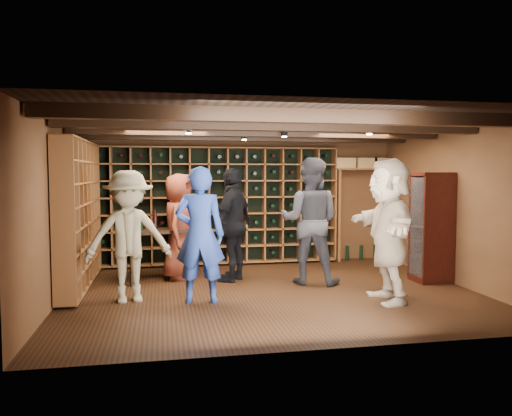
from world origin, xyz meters
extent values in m
plane|color=#321B0E|center=(0.00, 0.00, 0.00)|extent=(6.00, 6.00, 0.00)
plane|color=brown|center=(0.00, 2.50, 1.25)|extent=(6.00, 0.00, 6.00)
plane|color=brown|center=(0.00, -2.50, 1.25)|extent=(6.00, 0.00, 6.00)
plane|color=brown|center=(-3.00, 0.00, 1.25)|extent=(0.00, 5.00, 5.00)
plane|color=brown|center=(3.00, 0.00, 1.25)|extent=(0.00, 5.00, 5.00)
plane|color=black|center=(0.00, 0.00, 2.50)|extent=(6.00, 6.00, 0.00)
cube|color=black|center=(0.00, -1.60, 2.42)|extent=(5.90, 0.18, 0.16)
cube|color=black|center=(0.00, -0.50, 2.42)|extent=(5.90, 0.18, 0.16)
cube|color=black|center=(0.00, 0.60, 2.42)|extent=(5.90, 0.18, 0.16)
cube|color=black|center=(0.00, 1.70, 2.42)|extent=(5.90, 0.18, 0.16)
cylinder|color=black|center=(-1.20, 0.00, 2.39)|extent=(0.10, 0.10, 0.10)
cylinder|color=black|center=(0.30, 0.40, 2.39)|extent=(0.10, 0.10, 0.10)
cylinder|color=black|center=(1.40, -0.30, 2.39)|extent=(0.10, 0.10, 0.10)
cylinder|color=black|center=(-0.20, 1.20, 2.39)|extent=(0.10, 0.10, 0.10)
cube|color=brown|center=(-0.52, 2.33, 1.15)|extent=(4.65, 0.30, 2.20)
cube|color=black|center=(-0.52, 2.33, 1.15)|extent=(4.56, 0.02, 2.16)
cube|color=brown|center=(-2.83, 0.82, 1.15)|extent=(0.30, 2.65, 2.20)
cube|color=black|center=(-2.83, 0.82, 1.15)|extent=(0.29, 0.02, 2.16)
cube|color=brown|center=(2.40, 2.32, 1.85)|extent=(1.15, 0.32, 0.04)
cube|color=brown|center=(2.92, 2.32, 0.93)|extent=(0.05, 0.28, 1.85)
cube|color=brown|center=(1.88, 2.32, 0.93)|extent=(0.05, 0.28, 1.85)
cube|color=tan|center=(2.00, 2.32, 1.97)|extent=(0.40, 0.30, 0.20)
cube|color=tan|center=(2.45, 2.32, 1.97)|extent=(0.40, 0.30, 0.20)
cube|color=tan|center=(2.80, 2.32, 1.97)|extent=(0.40, 0.30, 0.20)
cube|color=#38100B|center=(2.72, 0.20, 0.05)|extent=(0.55, 0.50, 0.10)
cube|color=#38100B|center=(2.72, 0.20, 0.90)|extent=(0.55, 0.50, 1.70)
cube|color=white|center=(2.46, 0.20, 0.90)|extent=(0.01, 0.46, 1.60)
cube|color=#38100B|center=(2.72, 0.20, 0.90)|extent=(0.50, 0.44, 0.02)
sphere|color=#59260C|center=(2.70, 0.20, 1.00)|extent=(0.18, 0.18, 0.18)
imported|color=navy|center=(-1.08, -0.42, 0.93)|extent=(0.74, 0.54, 1.86)
imported|color=black|center=(0.74, 0.45, 1.00)|extent=(1.20, 1.10, 2.01)
imported|color=maroon|center=(-1.31, 1.17, 0.88)|extent=(0.77, 0.98, 1.76)
imported|color=black|center=(-0.44, 0.86, 0.92)|extent=(1.00, 1.14, 1.85)
imported|color=#857A5C|center=(-2.04, -0.19, 0.90)|extent=(1.26, 0.84, 1.80)
imported|color=#BFA88C|center=(1.47, -0.84, 0.99)|extent=(0.76, 1.88, 1.97)
cube|color=black|center=(-1.64, 1.14, 0.82)|extent=(1.23, 0.88, 0.05)
cube|color=black|center=(-2.05, 0.76, 0.40)|extent=(0.07, 0.07, 0.80)
cube|color=black|center=(-1.09, 1.08, 0.40)|extent=(0.07, 0.07, 0.80)
cube|color=black|center=(-2.20, 1.20, 0.40)|extent=(0.07, 0.07, 0.80)
cube|color=black|center=(-1.23, 1.52, 0.40)|extent=(0.07, 0.07, 0.80)
cylinder|color=black|center=(-1.92, 1.09, 0.98)|extent=(0.07, 0.07, 0.28)
cylinder|color=black|center=(-1.70, 1.17, 0.98)|extent=(0.07, 0.07, 0.28)
cylinder|color=black|center=(-1.44, 1.25, 0.98)|extent=(0.07, 0.07, 0.28)
camera|label=1|loc=(-1.59, -7.18, 1.77)|focal=35.00mm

